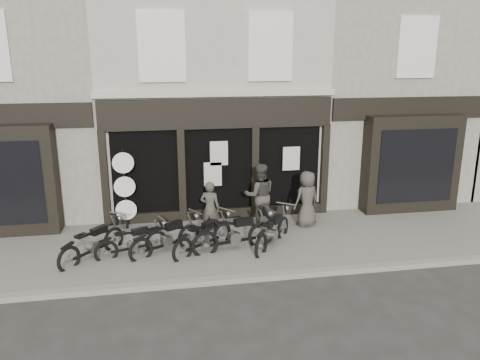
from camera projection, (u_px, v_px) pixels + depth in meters
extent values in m
plane|color=#2D2B28|center=(234.00, 259.00, 12.23)|extent=(90.00, 90.00, 0.00)
cube|color=#69645C|center=(229.00, 244.00, 13.07)|extent=(30.00, 4.20, 0.12)
cube|color=gray|center=(242.00, 279.00, 11.03)|extent=(30.00, 0.25, 0.13)
cube|color=#B6AD9C|center=(207.00, 85.00, 16.88)|extent=(7.20, 6.00, 8.20)
cube|color=black|center=(218.00, 114.00, 14.12)|extent=(7.10, 0.18, 0.90)
cube|color=black|center=(218.00, 176.00, 14.68)|extent=(6.50, 0.10, 2.95)
cube|color=black|center=(219.00, 215.00, 14.94)|extent=(7.10, 0.20, 0.44)
cube|color=#BDB4A3|center=(218.00, 93.00, 13.99)|extent=(7.30, 0.22, 0.18)
cube|color=silver|center=(162.00, 46.00, 13.37)|extent=(1.35, 0.12, 2.00)
cube|color=black|center=(162.00, 46.00, 13.40)|extent=(1.05, 0.06, 1.70)
cube|color=silver|center=(270.00, 47.00, 13.91)|extent=(1.35, 0.12, 2.00)
cube|color=black|center=(270.00, 47.00, 13.93)|extent=(1.05, 0.06, 1.70)
cube|color=black|center=(105.00, 180.00, 14.01)|extent=(0.22, 0.22, 3.00)
cube|color=black|center=(182.00, 176.00, 14.40)|extent=(0.22, 0.22, 3.00)
cube|color=black|center=(255.00, 173.00, 14.78)|extent=(0.22, 0.22, 3.00)
cube|color=black|center=(324.00, 170.00, 15.17)|extent=(0.22, 0.22, 3.00)
cube|color=beige|center=(219.00, 153.00, 14.31)|extent=(0.55, 0.04, 0.75)
cube|color=beige|center=(291.00, 159.00, 14.76)|extent=(0.55, 0.04, 0.75)
cube|color=beige|center=(213.00, 174.00, 14.45)|extent=(0.55, 0.04, 0.75)
cube|color=#9E9686|center=(20.00, 87.00, 15.81)|extent=(5.50, 6.00, 8.20)
cube|color=#9E9686|center=(371.00, 84.00, 17.94)|extent=(5.50, 6.00, 8.20)
cube|color=black|center=(411.00, 164.00, 15.38)|extent=(3.20, 0.70, 3.20)
cube|color=black|center=(417.00, 166.00, 15.05)|extent=(2.60, 0.06, 2.40)
cube|color=black|center=(411.00, 108.00, 15.20)|extent=(5.40, 0.16, 0.70)
cube|color=silver|center=(417.00, 47.00, 14.71)|extent=(1.30, 0.10, 1.90)
cube|color=black|center=(417.00, 47.00, 14.74)|extent=(1.00, 0.06, 1.60)
torus|color=black|center=(114.00, 240.00, 12.63)|extent=(0.52, 0.59, 0.70)
torus|color=black|center=(69.00, 259.00, 11.40)|extent=(0.52, 0.59, 0.70)
cube|color=black|center=(93.00, 250.00, 12.02)|extent=(0.83, 0.95, 0.06)
cube|color=gray|center=(93.00, 247.00, 12.02)|extent=(0.30, 0.31, 0.27)
cube|color=black|center=(99.00, 230.00, 12.12)|extent=(0.44, 0.47, 0.17)
cube|color=black|center=(81.00, 236.00, 11.64)|extent=(0.36, 0.37, 0.06)
cylinder|color=gray|center=(118.00, 214.00, 12.64)|extent=(0.47, 0.42, 0.04)
torus|color=black|center=(156.00, 242.00, 12.55)|extent=(0.62, 0.29, 0.63)
torus|color=black|center=(106.00, 252.00, 11.91)|extent=(0.62, 0.29, 0.63)
cube|color=black|center=(132.00, 248.00, 12.24)|extent=(1.05, 0.42, 0.06)
cube|color=gray|center=(132.00, 245.00, 12.23)|extent=(0.27, 0.23, 0.24)
cube|color=black|center=(140.00, 231.00, 12.24)|extent=(0.45, 0.29, 0.16)
cube|color=black|center=(120.00, 234.00, 11.99)|extent=(0.32, 0.27, 0.06)
cylinder|color=gray|center=(162.00, 219.00, 12.49)|extent=(0.21, 0.52, 0.03)
torus|color=black|center=(189.00, 236.00, 12.84)|extent=(0.65, 0.43, 0.70)
torus|color=black|center=(141.00, 251.00, 11.90)|extent=(0.65, 0.43, 0.70)
cube|color=black|center=(166.00, 245.00, 12.38)|extent=(1.07, 0.67, 0.06)
cube|color=gray|center=(166.00, 242.00, 12.37)|extent=(0.31, 0.28, 0.27)
cube|color=black|center=(174.00, 226.00, 12.43)|extent=(0.49, 0.39, 0.17)
cube|color=black|center=(155.00, 229.00, 12.06)|extent=(0.37, 0.33, 0.06)
cylinder|color=gray|center=(195.00, 211.00, 12.80)|extent=(0.33, 0.53, 0.04)
torus|color=black|center=(222.00, 234.00, 12.99)|extent=(0.59, 0.51, 0.69)
torus|color=black|center=(182.00, 251.00, 11.91)|extent=(0.59, 0.51, 0.69)
cube|color=black|center=(203.00, 244.00, 12.46)|extent=(0.97, 0.80, 0.06)
cube|color=gray|center=(204.00, 241.00, 12.46)|extent=(0.31, 0.30, 0.26)
cube|color=black|center=(210.00, 225.00, 12.53)|extent=(0.47, 0.43, 0.17)
cube|color=black|center=(194.00, 229.00, 12.11)|extent=(0.37, 0.35, 0.06)
cylinder|color=gray|center=(227.00, 210.00, 12.98)|extent=(0.40, 0.48, 0.04)
torus|color=black|center=(260.00, 235.00, 12.85)|extent=(0.76, 0.29, 0.76)
torus|color=black|center=(205.00, 245.00, 12.20)|extent=(0.76, 0.29, 0.76)
cube|color=black|center=(234.00, 241.00, 12.54)|extent=(1.30, 0.38, 0.07)
cube|color=gray|center=(234.00, 238.00, 12.52)|extent=(0.31, 0.26, 0.29)
cube|color=black|center=(243.00, 222.00, 12.52)|extent=(0.55, 0.31, 0.19)
cube|color=black|center=(222.00, 224.00, 12.26)|extent=(0.38, 0.30, 0.07)
cylinder|color=gray|center=(269.00, 209.00, 12.75)|extent=(0.20, 0.64, 0.04)
torus|color=black|center=(283.00, 228.00, 13.44)|extent=(0.50, 0.61, 0.70)
torus|color=black|center=(261.00, 247.00, 12.16)|extent=(0.50, 0.61, 0.70)
cube|color=black|center=(272.00, 238.00, 12.81)|extent=(0.78, 1.00, 0.06)
cube|color=gray|center=(273.00, 235.00, 12.81)|extent=(0.30, 0.31, 0.27)
cube|color=black|center=(277.00, 219.00, 12.92)|extent=(0.43, 0.48, 0.17)
cube|color=black|center=(268.00, 224.00, 12.42)|extent=(0.35, 0.37, 0.06)
cylinder|color=gray|center=(286.00, 204.00, 13.46)|extent=(0.50, 0.39, 0.04)
imported|color=#3F3B34|center=(210.00, 208.00, 13.41)|extent=(0.68, 0.57, 1.59)
imported|color=#3C3A31|center=(260.00, 195.00, 14.05)|extent=(0.97, 0.76, 1.94)
imported|color=#413C36|center=(307.00, 199.00, 14.09)|extent=(0.97, 0.80, 1.71)
cylinder|color=black|center=(128.00, 231.00, 14.10)|extent=(0.40, 0.40, 0.07)
cylinder|color=black|center=(125.00, 192.00, 13.78)|extent=(0.08, 0.08, 2.54)
cylinder|color=black|center=(123.00, 163.00, 13.52)|extent=(0.62, 0.08, 0.62)
cylinder|color=silver|center=(123.00, 163.00, 13.49)|extent=(0.62, 0.05, 0.62)
cylinder|color=black|center=(125.00, 187.00, 13.70)|extent=(0.62, 0.08, 0.62)
cylinder|color=silver|center=(125.00, 187.00, 13.68)|extent=(0.62, 0.05, 0.62)
cylinder|color=black|center=(126.00, 210.00, 13.89)|extent=(0.62, 0.08, 0.62)
cylinder|color=silver|center=(126.00, 210.00, 13.86)|extent=(0.62, 0.05, 0.62)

